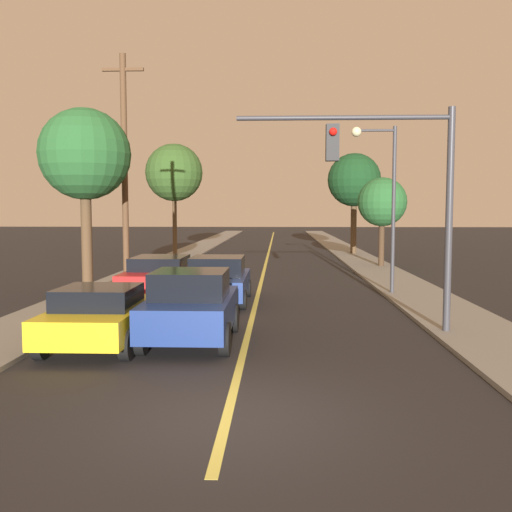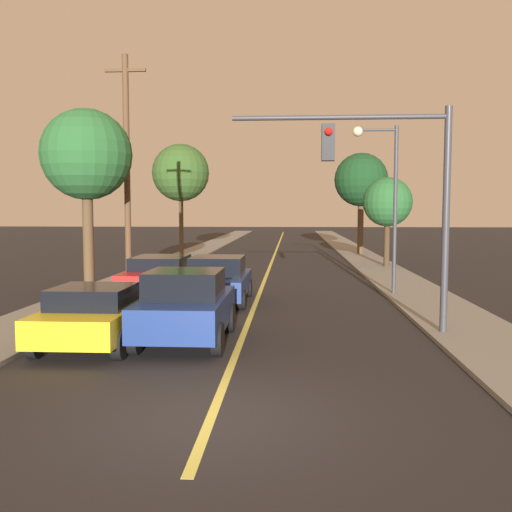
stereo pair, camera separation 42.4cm
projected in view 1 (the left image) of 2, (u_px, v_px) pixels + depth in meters
The scene contains 15 objects.
ground_plane at pixel (227, 418), 8.64m from camera, with size 200.00×200.00×0.00m, color black.
road_surface at pixel (269, 251), 44.49m from camera, with size 9.22×80.00×0.01m.
sidewalk_left at pixel (195, 250), 44.73m from camera, with size 2.50×80.00×0.12m.
sidewalk_right at pixel (344, 250), 44.25m from camera, with size 2.50×80.00×0.12m.
car_near_lane_front at pixel (191, 306), 13.48m from camera, with size 2.04×3.96×1.75m.
car_near_lane_second at pixel (218, 280), 19.40m from camera, with size 2.09×4.39×1.59m.
car_outer_lane_front at pixel (100, 315), 13.10m from camera, with size 2.05×3.89×1.42m.
car_outer_lane_second at pixel (161, 277), 19.84m from camera, with size 2.11×4.94×1.57m.
traffic_signal_mast at pixel (396, 178), 14.13m from camera, with size 5.38×0.42×5.56m.
streetlamp_right at pixel (383, 185), 20.76m from camera, with size 1.64×0.36×6.07m.
utility_pole_left at pixel (125, 168), 22.06m from camera, with size 1.60×0.24×9.00m.
tree_left_near at pixel (85, 156), 19.88m from camera, with size 3.19×3.19×6.58m.
tree_left_far at pixel (174, 173), 38.68m from camera, with size 3.89×3.89×7.53m.
tree_right_near at pixel (382, 202), 30.87m from camera, with size 2.66×2.66×4.82m.
tree_right_far at pixel (354, 180), 39.92m from camera, with size 3.72×3.72×7.02m.
Camera 1 is at (0.79, -8.39, 3.15)m, focal length 40.00 mm.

